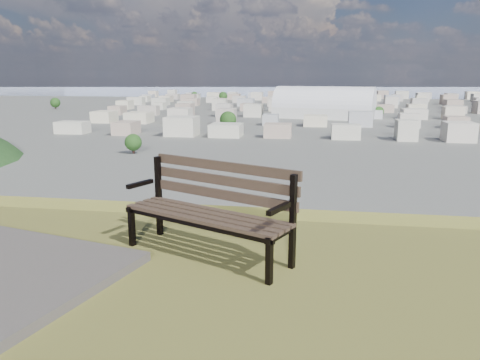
# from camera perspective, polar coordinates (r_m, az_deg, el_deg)

# --- Properties ---
(park_bench) EXTENTS (1.74, 1.18, 0.88)m
(park_bench) POSITION_cam_1_polar(r_m,az_deg,el_deg) (4.44, -3.45, -2.95)
(park_bench) COLOR #3D2F23
(park_bench) RESTS_ON hilltop_mesa
(arena) EXTENTS (64.55, 37.98, 25.53)m
(arena) POSITION_cam_1_polar(r_m,az_deg,el_deg) (298.79, 10.20, 8.59)
(arena) COLOR silver
(arena) RESTS_ON ground
(city_blocks) EXTENTS (395.00, 361.00, 7.00)m
(city_blocks) POSITION_cam_1_polar(r_m,az_deg,el_deg) (396.46, 9.07, 9.25)
(city_blocks) COLOR beige
(city_blocks) RESTS_ON ground
(city_trees) EXTENTS (406.52, 387.20, 9.98)m
(city_trees) POSITION_cam_1_polar(r_m,az_deg,el_deg) (322.31, 4.24, 8.84)
(city_trees) COLOR #301E18
(city_trees) RESTS_ON ground
(bay_water) EXTENTS (2400.00, 700.00, 0.12)m
(bay_water) POSITION_cam_1_polar(r_m,az_deg,el_deg) (901.73, 9.28, 10.90)
(bay_water) COLOR #7F8FA1
(bay_water) RESTS_ON ground
(far_hills) EXTENTS (2050.00, 340.00, 60.00)m
(far_hills) POSITION_cam_1_polar(r_m,az_deg,el_deg) (1405.66, 6.83, 12.62)
(far_hills) COLOR #8A90AB
(far_hills) RESTS_ON ground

